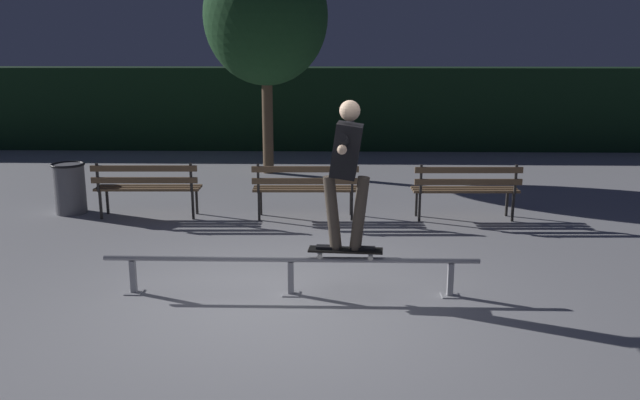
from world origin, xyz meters
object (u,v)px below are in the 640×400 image
(grind_rail, at_px, (291,265))
(trash_can, at_px, (70,188))
(park_bench_left_center, at_px, (305,185))
(park_bench_right_center, at_px, (466,186))
(tree_behind_benches, at_px, (266,17))
(park_bench_leftmost, at_px, (147,184))
(skateboarder, at_px, (347,163))
(skateboard, at_px, (346,250))

(grind_rail, bearing_deg, trash_can, 137.79)
(park_bench_left_center, xyz_separation_m, park_bench_right_center, (2.43, 0.00, 0.00))
(tree_behind_benches, bearing_deg, park_bench_right_center, -47.63)
(trash_can, bearing_deg, grind_rail, -42.21)
(tree_behind_benches, distance_m, trash_can, 5.20)
(grind_rail, height_order, park_bench_leftmost, park_bench_leftmost)
(park_bench_right_center, bearing_deg, tree_behind_benches, 132.37)
(grind_rail, bearing_deg, tree_behind_benches, 97.89)
(skateboarder, relative_size, park_bench_leftmost, 0.97)
(skateboard, distance_m, park_bench_left_center, 3.16)
(skateboarder, xyz_separation_m, tree_behind_benches, (-1.53, 6.82, 1.71))
(skateboard, bearing_deg, park_bench_right_center, 59.20)
(park_bench_left_center, distance_m, park_bench_right_center, 2.43)
(park_bench_right_center, height_order, tree_behind_benches, tree_behind_benches)
(grind_rail, height_order, park_bench_right_center, park_bench_right_center)
(park_bench_leftmost, relative_size, tree_behind_benches, 0.36)
(skateboarder, xyz_separation_m, park_bench_left_center, (-0.57, 3.11, -0.90))
(skateboarder, relative_size, tree_behind_benches, 0.35)
(skateboarder, distance_m, park_bench_leftmost, 4.41)
(skateboard, bearing_deg, park_bench_leftmost, 133.94)
(grind_rail, xyz_separation_m, trash_can, (-3.73, 3.38, 0.09))
(park_bench_leftmost, relative_size, park_bench_left_center, 1.00)
(park_bench_left_center, relative_size, park_bench_right_center, 1.00)
(park_bench_leftmost, height_order, park_bench_right_center, same)
(grind_rail, distance_m, trash_can, 5.04)
(skateboard, bearing_deg, park_bench_left_center, 100.41)
(park_bench_left_center, relative_size, trash_can, 2.01)
(skateboarder, relative_size, park_bench_left_center, 0.97)
(skateboard, bearing_deg, grind_rail, -180.00)
(skateboarder, bearing_deg, park_bench_leftmost, 133.96)
(grind_rail, relative_size, park_bench_left_center, 2.47)
(grind_rail, xyz_separation_m, tree_behind_benches, (-0.95, 6.82, 2.82))
(skateboard, height_order, tree_behind_benches, tree_behind_benches)
(grind_rail, distance_m, park_bench_right_center, 3.96)
(park_bench_leftmost, xyz_separation_m, park_bench_right_center, (4.85, 0.00, 0.00))
(grind_rail, relative_size, tree_behind_benches, 0.88)
(grind_rail, relative_size, trash_can, 4.98)
(grind_rail, distance_m, park_bench_left_center, 3.12)
(park_bench_leftmost, distance_m, tree_behind_benches, 4.77)
(trash_can, bearing_deg, tree_behind_benches, 50.95)
(park_bench_leftmost, distance_m, park_bench_left_center, 2.43)
(tree_behind_benches, bearing_deg, trash_can, -129.05)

